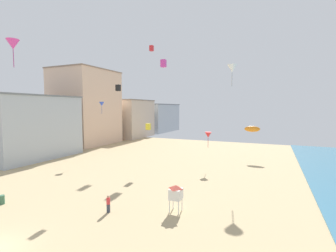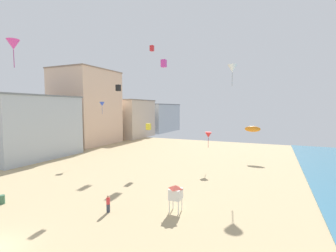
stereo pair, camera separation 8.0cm
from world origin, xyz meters
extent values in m
cube|color=#ADB7C1|center=(-28.84, 22.34, 5.93)|extent=(16.85, 16.75, 11.85)
cube|color=slate|center=(-28.84, 22.34, 12.00)|extent=(17.19, 17.08, 0.30)
cube|color=beige|center=(-28.84, 41.22, 9.76)|extent=(12.46, 15.49, 19.51)
cube|color=#89715E|center=(-28.84, 41.22, 19.66)|extent=(12.70, 15.80, 0.30)
cube|color=#C6B29E|center=(-28.84, 59.01, 6.04)|extent=(15.63, 14.92, 12.08)
cube|color=slate|center=(-28.84, 59.01, 12.23)|extent=(15.94, 15.22, 0.30)
cube|color=#ADB7C1|center=(-28.84, 79.67, 5.50)|extent=(16.03, 21.18, 10.99)
cube|color=slate|center=(-28.84, 79.67, 11.14)|extent=(16.35, 21.60, 0.30)
cube|color=#383D4C|center=(3.65, 8.52, 0.40)|extent=(0.28, 0.18, 0.80)
cylinder|color=red|center=(3.65, 8.52, 1.10)|extent=(0.34, 0.34, 0.60)
sphere|color=tan|center=(3.65, 8.52, 1.52)|extent=(0.24, 0.24, 0.24)
cylinder|color=white|center=(8.89, 10.78, 0.60)|extent=(0.10, 0.10, 1.20)
cylinder|color=white|center=(9.79, 10.78, 0.60)|extent=(0.10, 0.10, 1.20)
cylinder|color=white|center=(8.89, 11.68, 0.60)|extent=(0.10, 0.10, 1.20)
cylinder|color=white|center=(9.79, 11.68, 0.60)|extent=(0.10, 0.10, 1.20)
cube|color=white|center=(9.34, 11.23, 1.70)|extent=(1.10, 1.10, 1.00)
pyramid|color=#D14C3D|center=(9.34, 11.23, 2.38)|extent=(1.10, 1.10, 0.35)
cylinder|color=#3D6B4C|center=(-7.50, 5.72, 0.45)|extent=(0.56, 0.56, 0.90)
ellipsoid|color=orange|center=(13.88, 39.12, 5.71)|extent=(2.87, 0.80, 1.12)
cone|color=white|center=(11.53, 28.74, 15.73)|extent=(1.45, 1.45, 1.19)
cylinder|color=#A4A4A4|center=(11.53, 28.74, 14.08)|extent=(0.08, 0.08, 2.12)
cone|color=blue|center=(-13.19, 28.48, 10.50)|extent=(1.00, 1.00, 0.82)
cylinder|color=#233995|center=(-13.19, 28.48, 9.35)|extent=(0.05, 0.05, 1.46)
cone|color=red|center=(7.92, 28.75, 5.39)|extent=(1.11, 1.11, 0.91)
cylinder|color=maroon|center=(7.92, 28.75, 4.12)|extent=(0.06, 0.06, 1.62)
cube|color=#DB3D9E|center=(-2.08, 33.16, 18.24)|extent=(0.90, 0.90, 1.41)
cone|color=#DB3D9E|center=(-11.02, 10.01, 17.26)|extent=(1.45, 1.45, 1.19)
cylinder|color=#992A6E|center=(-11.02, 10.01, 15.61)|extent=(0.08, 0.08, 2.11)
cube|color=black|center=(-1.45, 17.51, 12.39)|extent=(0.53, 0.53, 0.83)
cube|color=red|center=(-8.12, 39.81, 23.16)|extent=(0.78, 0.78, 1.22)
cube|color=yellow|center=(-0.50, 24.02, 6.80)|extent=(0.63, 0.63, 0.99)
camera|label=1|loc=(17.47, -9.04, 9.76)|focal=25.55mm
camera|label=2|loc=(17.54, -9.00, 9.76)|focal=25.55mm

